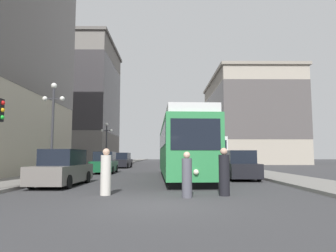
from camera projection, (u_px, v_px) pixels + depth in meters
name	position (u px, v px, depth m)	size (l,w,h in m)	color
ground_plane	(157.00, 205.00, 9.13)	(200.00, 200.00, 0.00)	#38383A
sidewalk_left	(116.00, 164.00, 48.89)	(3.18, 120.00, 0.15)	gray
sidewalk_right	(212.00, 164.00, 49.00)	(3.18, 120.00, 0.15)	gray
streetcar	(181.00, 147.00, 20.26)	(3.15, 14.72, 3.89)	black
transit_bus	(206.00, 152.00, 36.31)	(3.01, 11.82, 3.45)	black
parked_car_left_near	(105.00, 163.00, 25.59)	(2.04, 4.62, 1.82)	black
parked_car_left_mid	(122.00, 161.00, 36.08)	(2.01, 4.65, 1.82)	black
parked_car_right_far	(239.00, 166.00, 19.19)	(2.06, 5.02, 1.82)	black
parked_car_left_far	(63.00, 169.00, 15.17)	(2.01, 4.85, 1.82)	black
pedestrian_crossing_near	(224.00, 173.00, 11.35)	(0.41, 0.41, 1.81)	black
pedestrian_crossing_far	(106.00, 173.00, 11.50)	(0.40, 0.40, 1.79)	beige
pedestrian_on_sidewalk	(187.00, 176.00, 10.85)	(0.37, 0.37, 1.66)	#4C4C56
lamp_post_left_near	(53.00, 115.00, 18.88)	(1.41, 0.36, 5.98)	#333338
lamp_post_left_far	(106.00, 138.00, 35.95)	(1.41, 0.36, 5.26)	#333338
building_left_midblock	(75.00, 102.00, 54.74)	(14.32, 17.25, 21.86)	slate
building_right_corner	(248.00, 120.00, 58.60)	(14.53, 23.50, 16.52)	#A89E8E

